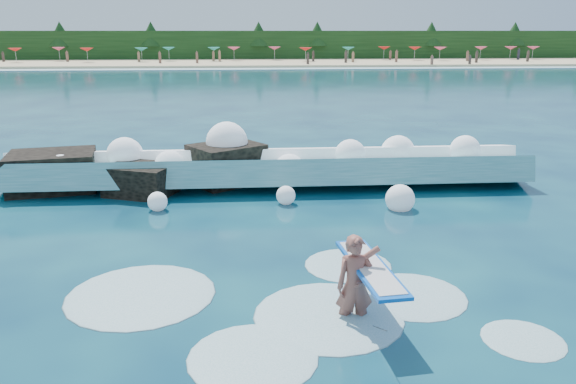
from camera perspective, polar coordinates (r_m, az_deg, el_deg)
The scene contains 11 objects.
ground at distance 12.49m, azimuth -6.24°, elevation -8.00°, with size 200.00×200.00×0.00m, color #082641.
beach at distance 89.53m, azimuth -4.75°, elevation 12.94°, with size 140.00×20.00×0.40m, color tan.
wet_band at distance 78.56m, azimuth -4.78°, elevation 12.38°, with size 140.00×5.00×0.08m, color silver.
treeline at distance 99.43m, azimuth -4.76°, elevation 14.58°, with size 140.00×4.00×5.00m, color black.
breaking_wave at distance 19.09m, azimuth -2.03°, elevation 2.29°, with size 17.37×2.73×1.50m.
rock_cluster at distance 19.38m, azimuth -15.39°, elevation 1.85°, with size 8.66×3.67×1.57m.
surfer_with_board at distance 10.35m, azimuth 7.16°, elevation -9.04°, with size 1.07×3.04×1.91m.
wave_spray at distance 18.94m, azimuth -1.99°, elevation 3.52°, with size 14.48×4.76×2.21m.
surf_foam at distance 10.99m, azimuth -1.34°, elevation -11.44°, with size 9.00×5.61×0.15m.
beach_umbrellas at distance 91.49m, azimuth -4.83°, elevation 14.29°, with size 114.41×6.91×0.50m.
beachgoers at distance 87.07m, azimuth -4.54°, elevation 13.46°, with size 106.95×12.55×1.92m.
Camera 1 is at (0.49, -11.40, 5.08)m, focal length 35.00 mm.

